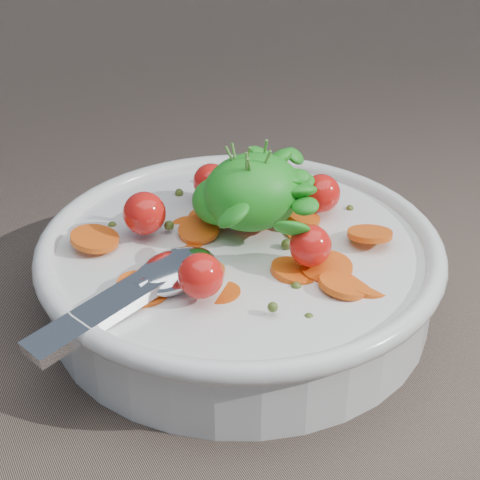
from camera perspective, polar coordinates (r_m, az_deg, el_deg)
name	(u,v)px	position (r m, az deg, el deg)	size (l,w,h in m)	color
ground	(263,315)	(0.58, 1.77, -5.85)	(6.00, 6.00, 0.00)	#6C5A4D
bowl	(240,266)	(0.58, -0.01, -2.06)	(0.34, 0.31, 0.13)	silver
napkin	(190,208)	(0.73, -3.91, 2.52)	(0.16, 0.14, 0.01)	white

